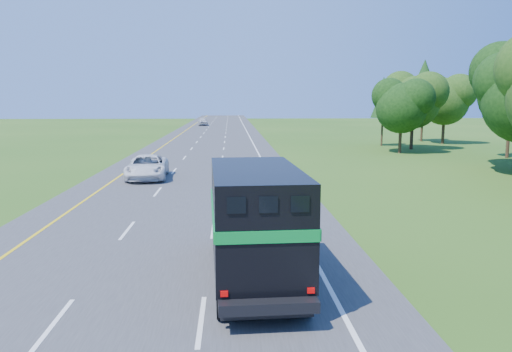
{
  "coord_description": "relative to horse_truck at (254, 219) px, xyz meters",
  "views": [
    {
      "loc": [
        2.6,
        -0.95,
        5.56
      ],
      "look_at": [
        3.9,
        24.2,
        1.7
      ],
      "focal_mm": 35.0,
      "sensor_mm": 36.0,
      "label": 1
    }
  ],
  "objects": [
    {
      "name": "horse_truck",
      "position": [
        0.0,
        0.0,
        0.0
      ],
      "size": [
        2.87,
        8.13,
        3.55
      ],
      "rotation": [
        0.0,
        0.0,
        0.05
      ],
      "color": "black",
      "rests_on": "road"
    },
    {
      "name": "road",
      "position": [
        -3.3,
        36.05,
        -1.92
      ],
      "size": [
        15.0,
        260.0,
        0.04
      ],
      "primitive_type": "cube",
      "color": "#38383A",
      "rests_on": "ground"
    },
    {
      "name": "white_suv",
      "position": [
        -6.6,
        20.4,
        -1.08
      ],
      "size": [
        3.1,
        6.07,
        1.64
      ],
      "primitive_type": "imported",
      "rotation": [
        0.0,
        0.0,
        0.06
      ],
      "color": "silver",
      "rests_on": "road"
    },
    {
      "name": "lane_markings",
      "position": [
        -3.3,
        36.05,
        -1.89
      ],
      "size": [
        11.15,
        260.0,
        0.01
      ],
      "color": "yellow",
      "rests_on": "road"
    },
    {
      "name": "far_car",
      "position": [
        -6.63,
        94.11,
        -1.05
      ],
      "size": [
        2.34,
        5.1,
        1.69
      ],
      "primitive_type": "imported",
      "rotation": [
        0.0,
        0.0,
        0.07
      ],
      "color": "#B2B2B9",
      "rests_on": "road"
    }
  ]
}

